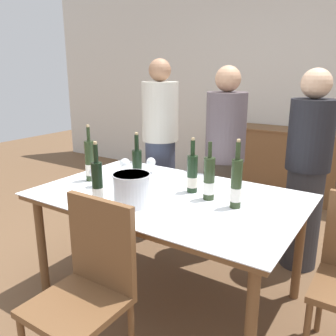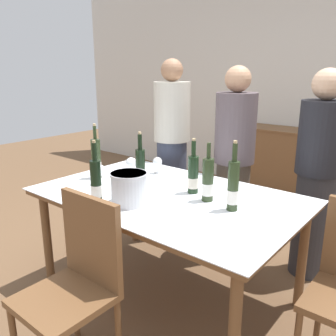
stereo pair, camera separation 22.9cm
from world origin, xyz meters
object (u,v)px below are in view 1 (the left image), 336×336
object	(u,v)px
wine_bottle_0	(137,168)
wine_bottle_5	(192,174)
ice_bucket	(132,189)
wine_glass_0	(125,164)
wine_bottle_4	(97,184)
person_guest_right	(307,173)
wine_bottle_2	(90,162)
chair_near_front	(88,281)
wine_bottle_3	(209,180)
wine_bottle_1	(236,184)
wine_glass_2	(151,163)
dining_table	(168,204)
person_guest_left	(224,162)
sideboard_cabinet	(276,162)
person_host	(160,150)
wine_glass_1	(95,173)

from	to	relation	value
wine_bottle_0	wine_bottle_5	xyz separation A→B (m)	(0.40, 0.09, -0.00)
ice_bucket	wine_glass_0	xyz separation A→B (m)	(-0.43, 0.45, -0.01)
wine_bottle_4	person_guest_right	size ratio (longest dim) A/B	0.25
wine_glass_0	wine_bottle_2	bearing A→B (deg)	-122.23
wine_bottle_0	wine_bottle_4	world-z (taller)	wine_bottle_4
chair_near_front	person_guest_right	size ratio (longest dim) A/B	0.60
wine_bottle_0	person_guest_right	distance (m)	1.30
wine_bottle_0	person_guest_right	xyz separation A→B (m)	(0.96, 0.87, -0.10)
wine_bottle_3	wine_bottle_5	bearing A→B (deg)	158.03
wine_bottle_3	wine_bottle_1	bearing A→B (deg)	-10.87
wine_glass_2	wine_bottle_3	bearing A→B (deg)	-22.20
wine_bottle_4	wine_bottle_5	xyz separation A→B (m)	(0.36, 0.52, -0.01)
wine_bottle_1	wine_bottle_2	size ratio (longest dim) A/B	1.00
dining_table	wine_bottle_2	size ratio (longest dim) A/B	4.17
wine_bottle_5	chair_near_front	xyz separation A→B (m)	(-0.07, -0.90, -0.34)
wine_bottle_1	wine_glass_0	size ratio (longest dim) A/B	2.98
wine_bottle_3	person_guest_left	size ratio (longest dim) A/B	0.23
sideboard_cabinet	wine_bottle_3	bearing A→B (deg)	-83.20
wine_bottle_3	person_guest_right	distance (m)	0.94
sideboard_cabinet	wine_bottle_3	xyz separation A→B (m)	(0.29, -2.44, 0.46)
person_host	person_guest_left	bearing A→B (deg)	1.14
wine_bottle_1	chair_near_front	world-z (taller)	wine_bottle_1
person_host	person_guest_left	size ratio (longest dim) A/B	1.04
dining_table	wine_bottle_2	xyz separation A→B (m)	(-0.65, -0.06, 0.21)
wine_glass_1	chair_near_front	size ratio (longest dim) A/B	0.16
wine_bottle_1	person_guest_right	size ratio (longest dim) A/B	0.27
wine_bottle_1	person_host	size ratio (longest dim) A/B	0.25
wine_bottle_1	wine_bottle_4	size ratio (longest dim) A/B	1.06
wine_glass_0	person_host	world-z (taller)	person_host
wine_bottle_3	wine_bottle_4	bearing A→B (deg)	-138.26
wine_bottle_0	person_guest_left	world-z (taller)	person_guest_left
person_host	wine_glass_2	bearing A→B (deg)	-63.03
sideboard_cabinet	wine_bottle_1	bearing A→B (deg)	-78.86
wine_bottle_0	wine_bottle_5	size ratio (longest dim) A/B	1.03
sideboard_cabinet	wine_glass_1	world-z (taller)	wine_glass_1
wine_glass_1	wine_glass_2	distance (m)	0.49
wine_bottle_3	wine_glass_2	xyz separation A→B (m)	(-0.64, 0.26, -0.04)
wine_bottle_5	wine_glass_2	bearing A→B (deg)	157.72
dining_table	wine_bottle_4	xyz separation A→B (m)	(-0.25, -0.39, 0.20)
wine_bottle_5	person_guest_left	bearing A→B (deg)	97.00
sideboard_cabinet	dining_table	bearing A→B (deg)	-89.38
sideboard_cabinet	person_guest_right	world-z (taller)	person_guest_right
person_guest_right	dining_table	bearing A→B (deg)	-126.25
wine_glass_1	person_host	size ratio (longest dim) A/B	0.09
person_guest_right	wine_bottle_3	bearing A→B (deg)	-115.66
person_host	ice_bucket	bearing A→B (deg)	-63.49
dining_table	wine_bottle_3	distance (m)	0.33
wine_bottle_3	dining_table	bearing A→B (deg)	-165.70
wine_bottle_2	wine_glass_1	bearing A→B (deg)	-32.66
ice_bucket	dining_table	bearing A→B (deg)	75.07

